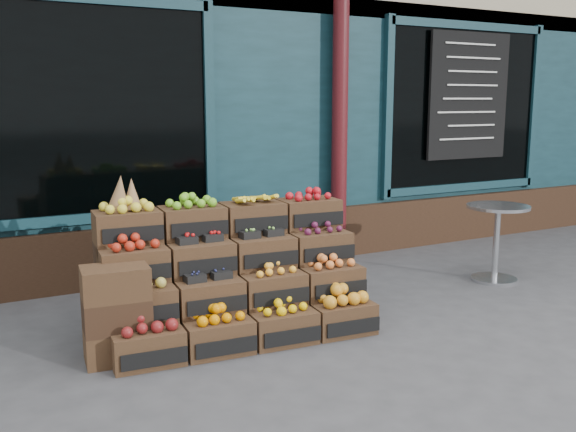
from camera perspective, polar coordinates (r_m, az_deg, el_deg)
name	(u,v)px	position (r m, az deg, el deg)	size (l,w,h in m)	color
ground	(350,329)	(5.37, 5.52, -9.97)	(60.00, 60.00, 0.00)	#3E3E40
shop_facade	(156,62)	(9.72, -11.69, 13.28)	(12.00, 6.24, 4.80)	#103039
crate_display	(231,282)	(5.24, -5.05, -5.89)	(2.14, 1.18, 1.29)	#412B19
spare_crates	(117,314)	(4.79, -14.98, -8.42)	(0.50, 0.37, 0.70)	#412B19
bistro_table	(497,234)	(6.93, 18.05, -1.52)	(0.63, 0.63, 0.80)	silver
shopkeeper	(96,190)	(7.17, -16.70, 2.21)	(0.66, 0.43, 1.80)	#144620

